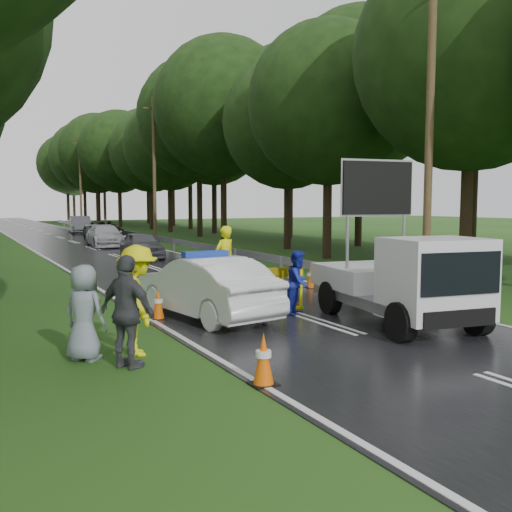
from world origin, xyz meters
TOP-DOWN VIEW (x-y plane):
  - ground at (0.00, 0.00)m, footprint 160.00×160.00m
  - road at (0.00, 30.00)m, footprint 7.00×140.00m
  - guardrail at (3.70, 29.67)m, footprint 0.12×60.06m
  - utility_pole_near at (5.20, 2.00)m, footprint 1.40×0.24m
  - utility_pole_mid at (5.20, 28.00)m, footprint 1.40×0.24m
  - utility_pole_far at (5.20, 54.00)m, footprint 1.40×0.24m
  - police_sedan at (-2.12, 1.68)m, footprint 2.21×4.58m
  - work_truck at (1.43, -1.16)m, footprint 2.73×4.90m
  - barrier at (-0.80, 1.74)m, footprint 2.66×0.43m
  - officer at (-0.08, 5.00)m, footprint 0.86×0.71m
  - civilian at (0.07, 1.04)m, footprint 0.97×0.94m
  - bystander_left at (-4.47, -0.76)m, footprint 0.87×1.35m
  - bystander_mid at (-4.86, -1.52)m, footprint 0.98×1.18m
  - bystander_right at (-5.39, -0.68)m, footprint 0.92×0.97m
  - queue_car_first at (0.80, 16.58)m, footprint 1.73×3.98m
  - queue_car_second at (0.97, 24.90)m, footprint 2.11×4.80m
  - queue_car_third at (2.25, 30.90)m, footprint 2.90×5.40m
  - queue_car_fourth at (2.58, 40.99)m, footprint 2.19×4.88m
  - cone_near_left at (-3.32, -3.36)m, footprint 0.38×0.38m
  - cone_center at (0.50, 2.00)m, footprint 0.39×0.39m
  - cone_far at (0.26, 5.00)m, footprint 0.38×0.38m
  - cone_left_mid at (-3.17, 2.05)m, footprint 0.35×0.35m
  - cone_right at (2.70, 4.50)m, footprint 0.35×0.35m

SIDE VIEW (x-z plane):
  - ground at x=0.00m, z-range 0.00..0.00m
  - road at x=0.00m, z-range 0.00..0.02m
  - cone_right at x=2.70m, z-range -0.01..0.72m
  - cone_left_mid at x=-3.17m, z-range -0.01..0.73m
  - cone_far at x=0.26m, z-range -0.01..0.79m
  - cone_near_left at x=-3.32m, z-range -0.01..0.80m
  - cone_center at x=0.50m, z-range -0.01..0.81m
  - guardrail at x=3.70m, z-range 0.20..0.90m
  - queue_car_first at x=0.80m, z-range 0.00..1.34m
  - queue_car_second at x=0.97m, z-range 0.00..1.37m
  - queue_car_third at x=2.25m, z-range 0.00..1.44m
  - police_sedan at x=-2.12m, z-range -0.07..1.52m
  - queue_car_fourth at x=2.58m, z-range 0.00..1.56m
  - civilian at x=0.07m, z-range 0.00..1.58m
  - barrier at x=-0.80m, z-range 0.28..1.39m
  - bystander_right at x=-5.39m, z-range 0.00..1.68m
  - bystander_mid at x=-4.86m, z-range 0.00..1.89m
  - bystander_left at x=-4.47m, z-range 0.00..1.99m
  - work_truck at x=1.43m, z-range -0.85..2.86m
  - officer at x=-0.08m, z-range 0.00..2.03m
  - utility_pole_near at x=5.20m, z-range 0.06..10.06m
  - utility_pole_mid at x=5.20m, z-range 0.06..10.06m
  - utility_pole_far at x=5.20m, z-range 0.06..10.06m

